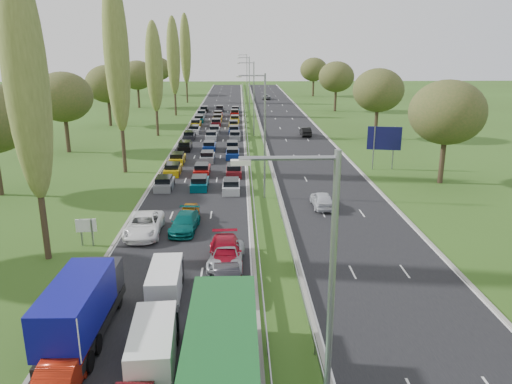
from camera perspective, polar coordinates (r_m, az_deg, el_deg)
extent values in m
plane|color=#2D4917|center=(85.24, -0.28, 6.64)|extent=(260.00, 260.00, 0.00)
cube|color=black|center=(87.78, -4.77, 6.87)|extent=(10.50, 215.00, 0.04)
cube|color=black|center=(88.15, 4.10, 6.93)|extent=(10.50, 215.00, 0.04)
cube|color=gray|center=(87.59, -1.09, 7.27)|extent=(0.06, 215.00, 0.32)
cube|color=gray|center=(87.65, 0.43, 7.28)|extent=(0.06, 215.00, 0.32)
cylinder|color=gray|center=(14.86, 8.25, -18.51)|extent=(0.18, 0.18, 12.00)
cylinder|color=gray|center=(47.79, 1.01, 6.21)|extent=(0.18, 0.18, 12.00)
cylinder|color=gray|center=(82.44, -0.24, 10.52)|extent=(0.18, 0.18, 12.00)
cylinder|color=gray|center=(117.30, -0.76, 12.28)|extent=(0.18, 0.18, 12.00)
cylinder|color=gray|center=(152.22, -1.05, 13.22)|extent=(0.18, 0.18, 12.00)
cylinder|color=#2D2116|center=(37.27, -23.21, -1.91)|extent=(0.44, 0.44, 7.20)
ellipsoid|color=#5D672C|center=(35.71, -24.81, 11.63)|extent=(2.80, 2.80, 16.00)
cylinder|color=#2D2116|center=(60.46, -14.96, 5.85)|extent=(0.44, 0.44, 7.92)
ellipsoid|color=#5D672C|center=(59.54, -15.66, 15.04)|extent=(2.80, 2.80, 17.60)
cylinder|color=#2D2116|center=(84.82, -11.25, 8.50)|extent=(0.44, 0.44, 6.48)
ellipsoid|color=#5D672C|center=(84.14, -11.56, 13.84)|extent=(2.80, 2.80, 14.40)
cylinder|color=#2D2116|center=(109.36, -9.21, 10.51)|extent=(0.44, 0.44, 7.20)
ellipsoid|color=#5D672C|center=(108.84, -9.43, 15.12)|extent=(2.80, 2.80, 16.00)
cylinder|color=#2D2116|center=(134.07, -7.91, 11.77)|extent=(0.44, 0.44, 7.92)
ellipsoid|color=#5D672C|center=(133.66, -8.08, 15.91)|extent=(2.80, 2.80, 17.60)
cylinder|color=#2D2116|center=(74.97, -20.76, 6.11)|extent=(0.56, 0.56, 4.84)
ellipsoid|color=#38471E|center=(74.30, -21.18, 10.11)|extent=(8.00, 8.00, 6.80)
cylinder|color=#2D2116|center=(97.75, -16.37, 8.68)|extent=(0.56, 0.56, 4.84)
ellipsoid|color=#38471E|center=(97.24, -16.62, 11.76)|extent=(8.00, 8.00, 6.80)
cylinder|color=#2D2116|center=(124.90, -13.26, 10.45)|extent=(0.56, 0.56, 4.84)
ellipsoid|color=#38471E|center=(124.50, -13.43, 12.87)|extent=(8.00, 8.00, 6.80)
cylinder|color=#2D2116|center=(156.30, -11.02, 11.70)|extent=(0.56, 0.56, 4.84)
ellipsoid|color=#38471E|center=(155.99, -11.13, 13.63)|extent=(8.00, 8.00, 6.80)
cylinder|color=#2D2116|center=(57.68, 20.49, 3.31)|extent=(0.56, 0.56, 4.84)
ellipsoid|color=#38471E|center=(56.81, 21.03, 8.50)|extent=(8.00, 8.00, 6.80)
cylinder|color=#2D2116|center=(82.84, 13.56, 7.60)|extent=(0.56, 0.56, 4.84)
ellipsoid|color=#38471E|center=(82.23, 13.80, 11.24)|extent=(8.00, 8.00, 6.80)
cylinder|color=#2D2116|center=(116.68, 9.05, 10.29)|extent=(0.56, 0.56, 4.84)
ellipsoid|color=#38471E|center=(116.26, 9.17, 12.88)|extent=(8.00, 8.00, 6.80)
cylinder|color=#2D2116|center=(151.05, 6.55, 11.74)|extent=(0.56, 0.56, 4.84)
ellipsoid|color=#38471E|center=(150.73, 6.62, 13.74)|extent=(8.00, 8.00, 6.80)
cube|color=slate|center=(53.09, -10.42, 0.82)|extent=(1.75, 4.00, 0.80)
cube|color=#BF990C|center=(58.95, -9.48, 2.42)|extent=(1.75, 4.00, 0.80)
cube|color=#BF990C|center=(64.57, -8.95, 3.67)|extent=(1.75, 4.00, 0.80)
cube|color=black|center=(72.46, -8.10, 5.09)|extent=(1.75, 4.00, 0.80)
cube|color=black|center=(80.93, -7.62, 6.29)|extent=(1.75, 4.00, 0.80)
cube|color=silver|center=(86.84, -7.05, 7.00)|extent=(1.75, 4.00, 0.80)
cube|color=#BF990C|center=(93.96, -6.87, 7.71)|extent=(1.75, 4.00, 0.80)
cube|color=#053F4C|center=(99.37, -6.50, 8.20)|extent=(1.75, 4.00, 0.80)
cube|color=slate|center=(107.09, -6.22, 8.79)|extent=(1.75, 4.00, 0.80)
cube|color=black|center=(114.68, -5.93, 9.30)|extent=(1.75, 4.00, 0.80)
cube|color=#053F4C|center=(52.73, -6.45, 0.88)|extent=(1.75, 4.00, 0.80)
cube|color=#A50C0A|center=(58.25, -6.18, 2.39)|extent=(1.75, 4.00, 0.80)
cube|color=slate|center=(65.08, -5.57, 3.89)|extent=(1.75, 4.00, 0.80)
cube|color=navy|center=(71.98, -5.34, 5.11)|extent=(1.75, 4.00, 0.80)
cube|color=#B2B7BC|center=(80.58, -5.11, 6.33)|extent=(1.75, 4.00, 0.80)
cube|color=slate|center=(86.10, -4.76, 6.98)|extent=(1.75, 4.00, 0.80)
cube|color=#590F14|center=(94.47, -4.55, 7.83)|extent=(1.75, 4.00, 0.80)
cube|color=#BF990C|center=(100.45, -4.40, 8.34)|extent=(1.75, 4.00, 0.80)
cube|color=#A50C0A|center=(105.92, -4.34, 8.76)|extent=(1.75, 4.00, 0.80)
cube|color=black|center=(115.39, -4.16, 9.39)|extent=(1.75, 4.00, 0.80)
cube|color=#B2B7BC|center=(51.30, -2.84, 0.53)|extent=(1.75, 4.00, 0.80)
cube|color=#590F14|center=(57.70, -2.54, 2.33)|extent=(1.75, 4.00, 0.80)
cube|color=navy|center=(66.94, -2.69, 4.30)|extent=(1.75, 4.00, 0.80)
cube|color=black|center=(71.78, -2.71, 5.13)|extent=(1.75, 4.00, 0.80)
cube|color=slate|center=(80.32, -2.42, 6.34)|extent=(1.75, 4.00, 0.80)
cube|color=navy|center=(85.83, -2.53, 6.99)|extent=(1.75, 4.00, 0.80)
cube|color=#BF990C|center=(91.92, -2.57, 7.62)|extent=(1.75, 4.00, 0.80)
cube|color=#BF990C|center=(98.78, -2.44, 8.24)|extent=(1.75, 4.00, 0.80)
cube|color=#A50C0A|center=(108.04, -2.45, 8.94)|extent=(1.75, 4.00, 0.80)
cube|color=#053F4C|center=(113.49, -2.36, 9.30)|extent=(1.75, 4.00, 0.80)
imported|color=#A71D0A|center=(24.01, -21.81, -19.64)|extent=(1.72, 4.72, 1.54)
imported|color=white|center=(40.51, -12.66, -3.68)|extent=(2.75, 5.81, 1.60)
imported|color=#055552|center=(40.73, -8.13, -3.46)|extent=(2.42, 5.08, 1.43)
imported|color=#AD690B|center=(43.06, -7.64, -2.40)|extent=(1.59, 3.91, 1.33)
imported|color=black|center=(30.60, -3.32, -10.22)|extent=(1.83, 4.56, 1.48)
imported|color=#A6A9B0|center=(34.16, -3.44, -7.33)|extent=(2.60, 5.20, 1.41)
imported|color=#B60B22|center=(34.59, -3.50, -6.89)|extent=(2.41, 5.47, 1.56)
imported|color=silver|center=(46.50, 7.56, -0.86)|extent=(1.81, 4.43, 1.51)
imported|color=black|center=(83.73, 5.68, 6.89)|extent=(1.59, 4.34, 1.42)
imported|color=slate|center=(141.73, 1.16, 10.84)|extent=(2.44, 5.05, 1.39)
cube|color=black|center=(27.89, -18.95, -14.10)|extent=(2.20, 8.23, 0.50)
cube|color=navy|center=(26.27, -19.91, -12.09)|extent=(2.29, 6.22, 2.28)
cube|color=silver|center=(23.77, -22.18, -15.56)|extent=(2.23, 0.06, 2.18)
cube|color=black|center=(30.12, -17.42, -9.74)|extent=(2.23, 2.01, 2.20)
cylinder|color=black|center=(30.42, -17.35, -11.68)|extent=(1.92, 1.00, 1.00)
cylinder|color=black|center=(25.65, -20.82, -17.72)|extent=(1.92, 1.00, 1.00)
cube|color=black|center=(25.50, -3.46, -13.99)|extent=(2.63, 2.37, 2.20)
cylinder|color=black|center=(26.04, -3.42, -16.00)|extent=(2.26, 1.00, 1.00)
cube|color=silver|center=(24.67, -11.69, -16.89)|extent=(1.97, 4.93, 1.97)
cube|color=black|center=(26.54, -10.89, -14.51)|extent=(1.92, 0.79, 1.58)
cylinder|color=black|center=(26.50, -12.88, -16.22)|extent=(0.25, 0.67, 0.67)
cylinder|color=black|center=(23.67, -10.11, -20.47)|extent=(0.25, 0.67, 0.67)
cube|color=silver|center=(30.56, -10.35, -10.08)|extent=(1.81, 4.51, 1.81)
cube|color=black|center=(32.37, -9.84, -8.66)|extent=(1.76, 0.72, 1.44)
cylinder|color=black|center=(32.24, -11.29, -9.94)|extent=(0.23, 0.61, 0.61)
cylinder|color=black|center=(29.49, -9.17, -12.47)|extent=(0.23, 0.61, 0.61)
cylinder|color=gray|center=(39.55, -19.34, -4.39)|extent=(0.16, 0.16, 2.10)
cylinder|color=gray|center=(39.31, -18.22, -4.40)|extent=(0.16, 0.16, 2.10)
cube|color=white|center=(39.24, -18.86, -3.64)|extent=(1.50, 0.22, 1.00)
cylinder|color=gray|center=(61.70, 13.30, 4.89)|extent=(0.16, 0.16, 5.20)
cylinder|color=gray|center=(62.37, 15.44, 4.86)|extent=(0.16, 0.16, 5.20)
cube|color=#121252|center=(61.81, 14.45, 5.96)|extent=(3.94, 0.89, 2.80)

